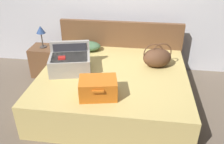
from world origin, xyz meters
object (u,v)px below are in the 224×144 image
bed (113,88)px  table_lamp (41,31)px  pillow_near_headboard (87,46)px  duffel_bag (157,57)px  hard_case_medium (98,88)px  hard_case_large (70,62)px  nightstand (45,61)px

bed → table_lamp: size_ratio=5.44×
table_lamp → pillow_near_headboard: bearing=3.5°
duffel_bag → table_lamp: size_ratio=1.26×
hard_case_medium → table_lamp: size_ratio=1.30×
hard_case_large → duffel_bag: (1.23, 0.32, 0.00)m
bed → duffel_bag: duffel_bag is taller
hard_case_medium → hard_case_large: bearing=120.9°
duffel_bag → nightstand: size_ratio=0.92×
hard_case_medium → nightstand: size_ratio=0.95×
hard_case_large → nightstand: bearing=121.5°
bed → hard_case_large: hard_case_large is taller
bed → pillow_near_headboard: size_ratio=4.32×
table_lamp → hard_case_large: bearing=-45.1°
bed → table_lamp: (-1.32, 0.69, 0.57)m
table_lamp → bed: bearing=-27.6°
hard_case_large → nightstand: size_ratio=1.24×
hard_case_medium → pillow_near_headboard: hard_case_medium is taller
bed → table_lamp: 1.60m
hard_case_large → nightstand: (-0.70, 0.70, -0.37)m
bed → duffel_bag: (0.61, 0.31, 0.39)m
hard_case_large → table_lamp: bearing=121.5°
pillow_near_headboard → nightstand: size_ratio=0.92×
pillow_near_headboard → hard_case_large: bearing=-94.7°
duffel_bag → pillow_near_headboard: (-1.17, 0.43, -0.07)m
hard_case_medium → pillow_near_headboard: (-0.45, 1.32, -0.04)m
bed → hard_case_medium: 0.69m
pillow_near_headboard → table_lamp: (-0.76, -0.05, 0.25)m
hard_case_large → pillow_near_headboard: bearing=71.9°
hard_case_medium → pillow_near_headboard: 1.39m
pillow_near_headboard → nightstand: pillow_near_headboard is taller
bed → pillow_near_headboard: bearing=127.2°
hard_case_medium → bed: bearing=68.2°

